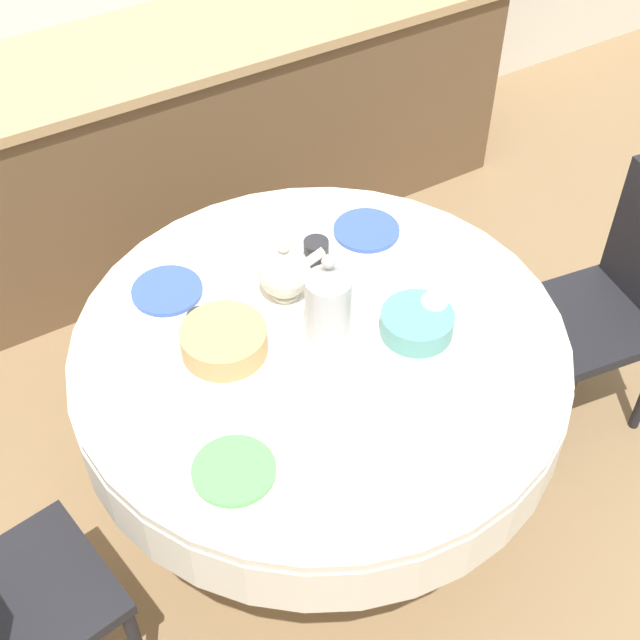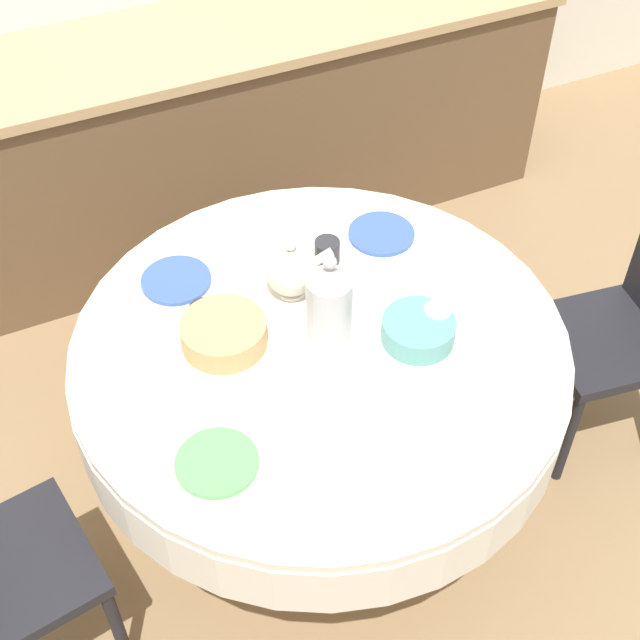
# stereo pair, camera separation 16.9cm
# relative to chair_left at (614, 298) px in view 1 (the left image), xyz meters

# --- Properties ---
(ground_plane) EXTENTS (12.00, 12.00, 0.00)m
(ground_plane) POSITION_rel_chair_left_xyz_m (-1.03, 0.15, -0.51)
(ground_plane) COLOR #8E704C
(kitchen_counter) EXTENTS (3.24, 0.64, 0.91)m
(kitchen_counter) POSITION_rel_chair_left_xyz_m (-1.03, 1.61, -0.06)
(kitchen_counter) COLOR brown
(kitchen_counter) RESTS_ON ground_plane
(dining_table) EXTENTS (1.39, 1.39, 0.74)m
(dining_table) POSITION_rel_chair_left_xyz_m (-1.03, 0.15, 0.10)
(dining_table) COLOR tan
(dining_table) RESTS_ON ground_plane
(chair_left) EXTENTS (0.45, 0.45, 0.92)m
(chair_left) POSITION_rel_chair_left_xyz_m (0.00, 0.00, 0.00)
(chair_left) COLOR black
(chair_left) RESTS_ON ground_plane
(plate_near_left) EXTENTS (0.21, 0.21, 0.01)m
(plate_near_left) POSITION_rel_chair_left_xyz_m (-1.43, -0.12, 0.23)
(plate_near_left) COLOR #5BA85B
(plate_near_left) RESTS_ON dining_table
(cup_near_left) EXTENTS (0.08, 0.08, 0.08)m
(cup_near_left) POSITION_rel_chair_left_xyz_m (-1.22, -0.12, 0.26)
(cup_near_left) COLOR white
(cup_near_left) RESTS_ON dining_table
(plate_near_right) EXTENTS (0.21, 0.21, 0.01)m
(plate_near_right) POSITION_rel_chair_left_xyz_m (-0.65, -0.15, 0.23)
(plate_near_right) COLOR white
(plate_near_right) RESTS_ON dining_table
(cup_near_right) EXTENTS (0.08, 0.08, 0.08)m
(cup_near_right) POSITION_rel_chair_left_xyz_m (-0.72, 0.05, 0.26)
(cup_near_right) COLOR white
(cup_near_right) RESTS_ON dining_table
(plate_far_left) EXTENTS (0.21, 0.21, 0.01)m
(plate_far_left) POSITION_rel_chair_left_xyz_m (-1.32, 0.54, 0.23)
(plate_far_left) COLOR #3856AD
(plate_far_left) RESTS_ON dining_table
(cup_far_left) EXTENTS (0.08, 0.08, 0.08)m
(cup_far_left) POSITION_rel_chair_left_xyz_m (-1.30, 0.33, 0.26)
(cup_far_left) COLOR #28282D
(cup_far_left) RESTS_ON dining_table
(plate_far_right) EXTENTS (0.21, 0.21, 0.01)m
(plate_far_right) POSITION_rel_chair_left_xyz_m (-0.67, 0.47, 0.23)
(plate_far_right) COLOR #3856AD
(plate_far_right) RESTS_ON dining_table
(cup_far_right) EXTENTS (0.08, 0.08, 0.08)m
(cup_far_right) POSITION_rel_chair_left_xyz_m (-0.87, 0.43, 0.26)
(cup_far_right) COLOR #28282D
(cup_far_right) RESTS_ON dining_table
(coffee_carafe) EXTENTS (0.13, 0.13, 0.28)m
(coffee_carafe) POSITION_rel_chair_left_xyz_m (-0.99, 0.16, 0.35)
(coffee_carafe) COLOR #B2B2B7
(coffee_carafe) RESTS_ON dining_table
(teapot) EXTENTS (0.21, 0.15, 0.20)m
(teapot) POSITION_rel_chair_left_xyz_m (-1.02, 0.35, 0.31)
(teapot) COLOR silver
(teapot) RESTS_ON dining_table
(bread_basket) EXTENTS (0.24, 0.24, 0.08)m
(bread_basket) POSITION_rel_chair_left_xyz_m (-1.27, 0.25, 0.26)
(bread_basket) COLOR tan
(bread_basket) RESTS_ON dining_table
(fruit_bowl) EXTENTS (0.20, 0.20, 0.07)m
(fruit_bowl) POSITION_rel_chair_left_xyz_m (-0.78, 0.04, 0.26)
(fruit_bowl) COLOR #569993
(fruit_bowl) RESTS_ON dining_table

